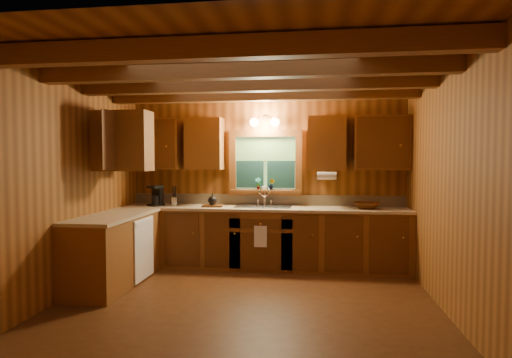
{
  "coord_description": "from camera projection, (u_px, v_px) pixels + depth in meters",
  "views": [
    {
      "loc": [
        0.73,
        -4.55,
        1.59
      ],
      "look_at": [
        0.0,
        0.8,
        1.35
      ],
      "focal_mm": 29.53,
      "sensor_mm": 36.0,
      "label": 1
    }
  ],
  "objects": [
    {
      "name": "cutting_board",
      "position": [
        213.0,
        206.0,
        6.24
      ],
      "size": [
        0.32,
        0.24,
        0.03
      ],
      "primitive_type": "cube",
      "rotation": [
        0.0,
        0.0,
        0.11
      ],
      "color": "#502B11",
      "rests_on": "countertop"
    },
    {
      "name": "ceiling_beams",
      "position": [
        246.0,
        77.0,
        4.56
      ],
      "size": [
        4.2,
        2.54,
        0.18
      ],
      "color": "brown",
      "rests_on": "room"
    },
    {
      "name": "room",
      "position": [
        246.0,
        187.0,
        4.61
      ],
      "size": [
        4.2,
        4.2,
        4.2
      ],
      "color": "#4B2A12",
      "rests_on": "ground"
    },
    {
      "name": "potted_plant_left",
      "position": [
        258.0,
        184.0,
        6.42
      ],
      "size": [
        0.1,
        0.08,
        0.19
      ],
      "primitive_type": "imported",
      "rotation": [
        0.0,
        0.0,
        -0.1
      ],
      "color": "#502B11",
      "rests_on": "window_sill"
    },
    {
      "name": "sink",
      "position": [
        263.0,
        210.0,
        6.22
      ],
      "size": [
        0.82,
        0.48,
        0.43
      ],
      "color": "silver",
      "rests_on": "countertop"
    },
    {
      "name": "paper_towel_roll",
      "position": [
        327.0,
        176.0,
        6.0
      ],
      "size": [
        0.27,
        0.11,
        0.11
      ],
      "primitive_type": "cylinder",
      "rotation": [
        0.0,
        1.57,
        0.0
      ],
      "color": "white",
      "rests_on": "upper_cabinets"
    },
    {
      "name": "coffee_maker",
      "position": [
        157.0,
        196.0,
        6.39
      ],
      "size": [
        0.17,
        0.22,
        0.31
      ],
      "rotation": [
        0.0,
        0.0,
        -0.43
      ],
      "color": "black",
      "rests_on": "countertop"
    },
    {
      "name": "potted_plant_right",
      "position": [
        272.0,
        184.0,
        6.4
      ],
      "size": [
        0.11,
        0.09,
        0.17
      ],
      "primitive_type": "imported",
      "rotation": [
        0.0,
        0.0,
        -0.2
      ],
      "color": "#502B11",
      "rests_on": "window_sill"
    },
    {
      "name": "backsplash",
      "position": [
        265.0,
        200.0,
        6.49
      ],
      "size": [
        4.2,
        0.02,
        0.16
      ],
      "primitive_type": "cube",
      "color": "tan",
      "rests_on": "room"
    },
    {
      "name": "dishwasher_panel",
      "position": [
        144.0,
        249.0,
        5.52
      ],
      "size": [
        0.02,
        0.6,
        0.8
      ],
      "primitive_type": "cube",
      "color": "white",
      "rests_on": "base_cabinets"
    },
    {
      "name": "teakettle",
      "position": [
        213.0,
        200.0,
        6.24
      ],
      "size": [
        0.13,
        0.13,
        0.17
      ],
      "rotation": [
        0.0,
        0.0,
        0.02
      ],
      "color": "black",
      "rests_on": "cutting_board"
    },
    {
      "name": "dish_towel",
      "position": [
        260.0,
        237.0,
        5.9
      ],
      "size": [
        0.18,
        0.01,
        0.3
      ],
      "primitive_type": "cube",
      "color": "white",
      "rests_on": "base_cabinets"
    },
    {
      "name": "wall_sconce",
      "position": [
        265.0,
        122.0,
        6.3
      ],
      "size": [
        0.45,
        0.21,
        0.17
      ],
      "color": "black",
      "rests_on": "room"
    },
    {
      "name": "utensil_crock",
      "position": [
        174.0,
        201.0,
        6.41
      ],
      "size": [
        0.11,
        0.11,
        0.3
      ],
      "rotation": [
        0.0,
        0.0,
        0.31
      ],
      "color": "silver",
      "rests_on": "countertop"
    },
    {
      "name": "upper_cabinets",
      "position": [
        223.0,
        143.0,
        6.07
      ],
      "size": [
        4.19,
        1.77,
        0.78
      ],
      "color": "brown",
      "rests_on": "room"
    },
    {
      "name": "wicker_basket",
      "position": [
        367.0,
        205.0,
        5.99
      ],
      "size": [
        0.47,
        0.47,
        0.09
      ],
      "primitive_type": "imported",
      "rotation": [
        0.0,
        0.0,
        -0.28
      ],
      "color": "#48230C",
      "rests_on": "countertop"
    },
    {
      "name": "base_cabinets",
      "position": [
        226.0,
        242.0,
        5.99
      ],
      "size": [
        4.2,
        2.22,
        0.86
      ],
      "color": "brown",
      "rests_on": "ground"
    },
    {
      "name": "window_sill",
      "position": [
        265.0,
        191.0,
        6.42
      ],
      "size": [
        1.06,
        0.14,
        0.04
      ],
      "primitive_type": "cube",
      "color": "brown",
      "rests_on": "room"
    },
    {
      "name": "countertop",
      "position": [
        227.0,
        210.0,
        5.97
      ],
      "size": [
        4.2,
        2.24,
        0.04
      ],
      "color": "tan",
      "rests_on": "base_cabinets"
    },
    {
      "name": "window",
      "position": [
        265.0,
        164.0,
        6.45
      ],
      "size": [
        1.12,
        0.08,
        1.0
      ],
      "color": "brown",
      "rests_on": "room"
    }
  ]
}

